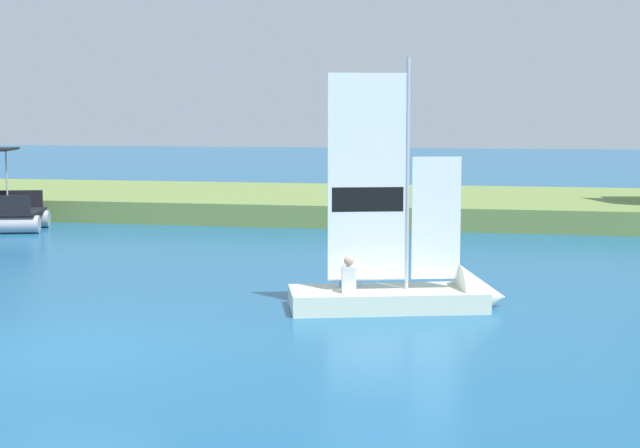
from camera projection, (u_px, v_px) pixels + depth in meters
The scene contains 3 objects.
ground_plane at pixel (71, 351), 16.43m from camera, with size 200.00×200.00×0.00m, color #195684.
shore_bank at pixel (336, 203), 39.33m from camera, with size 80.00×10.87×0.80m, color olive.
sailboat at pixel (424, 291), 20.06m from camera, with size 4.70×2.74×5.60m.
Camera 1 is at (7.41, -14.89, 3.98)m, focal length 54.85 mm.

